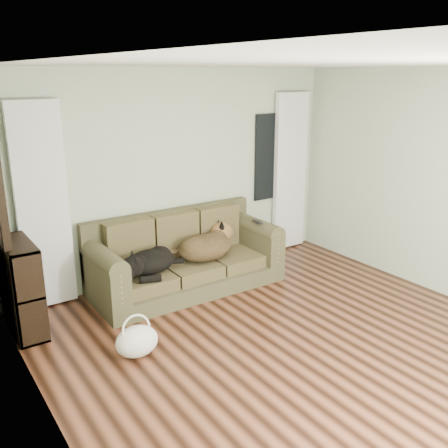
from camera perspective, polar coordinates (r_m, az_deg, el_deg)
floor at (r=4.89m, az=9.92°, el=-14.56°), size 5.00×5.00×0.00m
ceiling at (r=4.18m, az=11.79°, el=17.50°), size 5.00×5.00×0.00m
wall_back at (r=6.32m, az=-5.30°, el=5.61°), size 4.50×0.04×2.60m
wall_left at (r=3.27m, az=-18.83°, el=-6.16°), size 0.04×5.00×2.60m
curtain_left at (r=5.69m, az=-20.03°, el=1.80°), size 0.55×0.08×2.25m
curtain_right at (r=7.31m, az=7.56°, el=5.87°), size 0.55×0.08×2.25m
window_pane at (r=7.08m, az=5.22°, el=7.65°), size 0.50×0.03×1.20m
door_casing at (r=5.27m, az=-24.14°, el=-0.95°), size 0.07×0.60×2.10m
sofa at (r=6.02m, az=-4.28°, el=-3.36°), size 2.30×0.99×0.94m
dog_black_lab at (r=5.70m, az=-8.67°, el=-4.39°), size 0.70×0.54×0.27m
dog_shepherd at (r=6.12m, az=-1.97°, el=-2.61°), size 0.80×0.59×0.34m
tv_remote at (r=6.30m, az=3.86°, el=0.24°), size 0.07×0.20×0.02m
tote_bag at (r=4.81m, az=-9.93°, el=-12.94°), size 0.49×0.44×0.29m
bookshelf at (r=5.41m, az=-22.17°, el=-6.49°), size 0.38×0.79×0.95m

